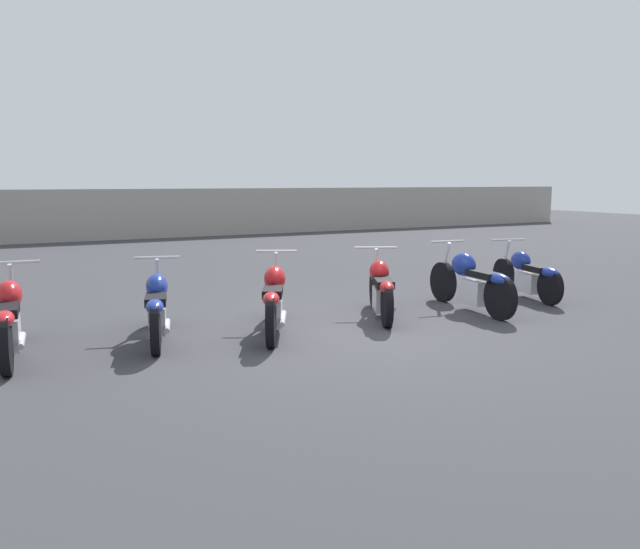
# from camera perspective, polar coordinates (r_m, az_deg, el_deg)

# --- Properties ---
(ground_plane) EXTENTS (60.00, 60.00, 0.00)m
(ground_plane) POSITION_cam_1_polar(r_m,az_deg,el_deg) (8.34, 2.42, -5.10)
(ground_plane) COLOR #38383D
(fence_back) EXTENTS (40.00, 0.04, 1.70)m
(fence_back) POSITION_cam_1_polar(r_m,az_deg,el_deg) (22.10, -17.14, 5.28)
(fence_back) COLOR #9E998E
(fence_back) RESTS_ON ground_plane
(motorcycle_slot_0) EXTENTS (0.68, 2.16, 1.01)m
(motorcycle_slot_0) POSITION_cam_1_polar(r_m,az_deg,el_deg) (7.80, -26.53, -3.65)
(motorcycle_slot_0) COLOR black
(motorcycle_slot_0) RESTS_ON ground_plane
(motorcycle_slot_1) EXTENTS (0.78, 2.00, 0.98)m
(motorcycle_slot_1) POSITION_cam_1_polar(r_m,az_deg,el_deg) (7.99, -14.67, -2.87)
(motorcycle_slot_1) COLOR black
(motorcycle_slot_1) RESTS_ON ground_plane
(motorcycle_slot_2) EXTENTS (1.11, 2.03, 1.01)m
(motorcycle_slot_2) POSITION_cam_1_polar(r_m,az_deg,el_deg) (8.16, -4.20, -2.28)
(motorcycle_slot_2) COLOR black
(motorcycle_slot_2) RESTS_ON ground_plane
(motorcycle_slot_3) EXTENTS (1.03, 1.82, 0.97)m
(motorcycle_slot_3) POSITION_cam_1_polar(r_m,az_deg,el_deg) (9.09, 5.59, -1.27)
(motorcycle_slot_3) COLOR black
(motorcycle_slot_3) RESTS_ON ground_plane
(motorcycle_slot_4) EXTENTS (0.62, 2.14, 1.02)m
(motorcycle_slot_4) POSITION_cam_1_polar(r_m,az_deg,el_deg) (9.78, 13.66, -0.63)
(motorcycle_slot_4) COLOR black
(motorcycle_slot_4) RESTS_ON ground_plane
(motorcycle_slot_5) EXTENTS (0.77, 1.96, 0.95)m
(motorcycle_slot_5) POSITION_cam_1_polar(r_m,az_deg,el_deg) (11.13, 18.43, 0.00)
(motorcycle_slot_5) COLOR black
(motorcycle_slot_5) RESTS_ON ground_plane
(traffic_cone_far) EXTENTS (0.31, 0.31, 0.36)m
(traffic_cone_far) POSITION_cam_1_polar(r_m,az_deg,el_deg) (12.97, 18.56, 0.19)
(traffic_cone_far) COLOR orange
(traffic_cone_far) RESTS_ON ground_plane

